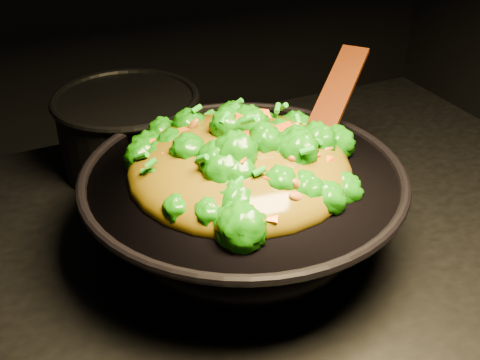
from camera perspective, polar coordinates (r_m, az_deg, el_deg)
name	(u,v)px	position (r m, az deg, el deg)	size (l,w,h in m)	color
wok	(243,211)	(0.84, 0.28, -2.92)	(0.43, 0.43, 0.12)	black
stir_fry	(240,139)	(0.78, -0.02, 3.92)	(0.30, 0.30, 0.10)	#135E06
spatula	(328,111)	(0.88, 8.36, 6.45)	(0.28, 0.04, 0.01)	#3D1B07
back_pot	(129,131)	(1.05, -10.49, 4.60)	(0.23, 0.23, 0.13)	black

